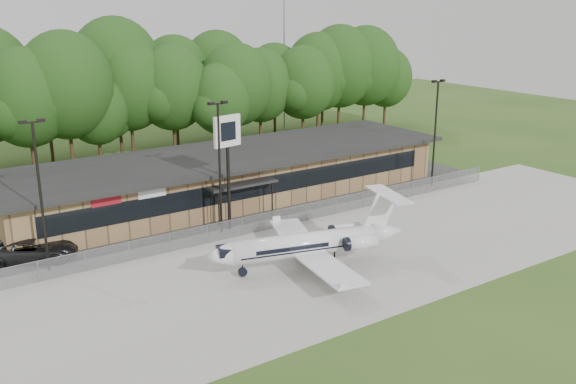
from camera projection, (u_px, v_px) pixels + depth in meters
ground at (423, 295)px, 39.24m from camera, size 160.00×160.00×0.00m
apron at (341, 253)px, 45.57m from camera, size 64.00×18.00×0.08m
parking_lot at (257, 211)px, 54.67m from camera, size 50.00×9.00×0.06m
terminal at (230, 175)px, 57.56m from camera, size 41.00×11.65×4.30m
fence at (286, 217)px, 50.89m from camera, size 46.00×0.04×1.52m
treeline at (148, 93)px, 70.32m from camera, size 72.00×12.00×15.00m
radio_mast at (284, 37)px, 85.47m from camera, size 0.20×0.20×25.00m
light_pole_left at (39, 185)px, 40.89m from camera, size 1.55×0.30×10.23m
light_pole_mid at (219, 158)px, 47.89m from camera, size 1.55×0.30×10.23m
light_pole_right at (435, 125)px, 60.27m from camera, size 1.55×0.30×10.23m
business_jet at (310, 244)px, 42.63m from camera, size 14.17×12.73×4.80m
suv at (33, 250)px, 44.11m from camera, size 6.51×5.06×1.64m
pole_sign at (227, 143)px, 48.32m from camera, size 2.39×0.65×9.06m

